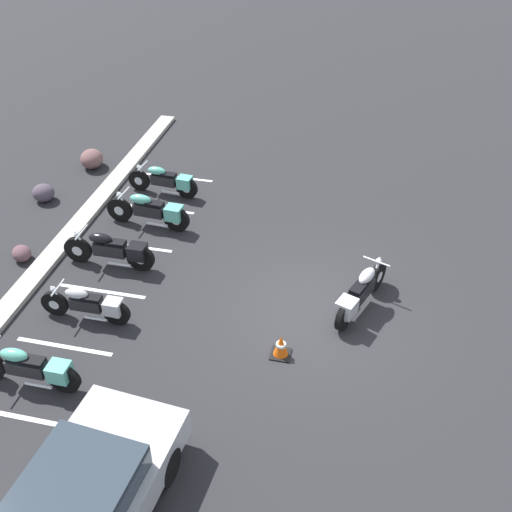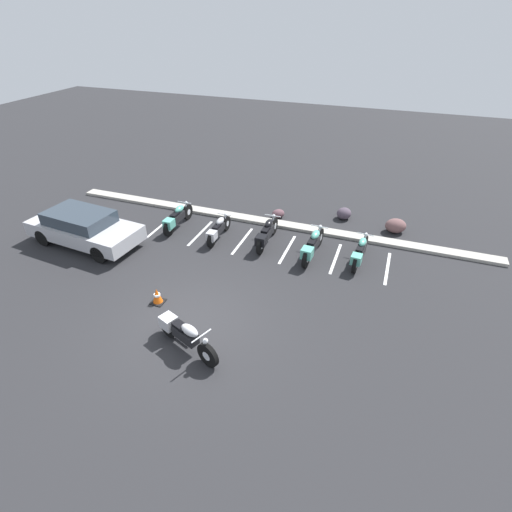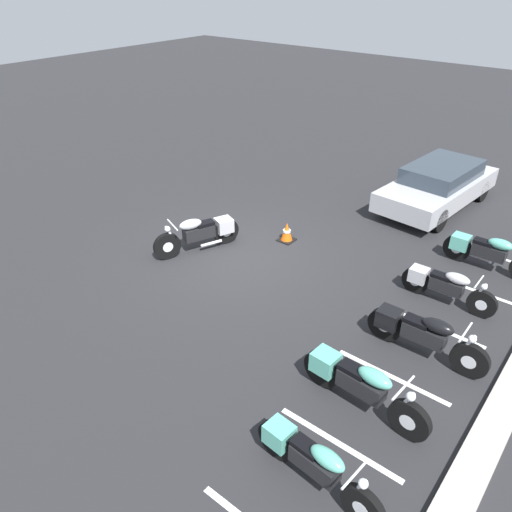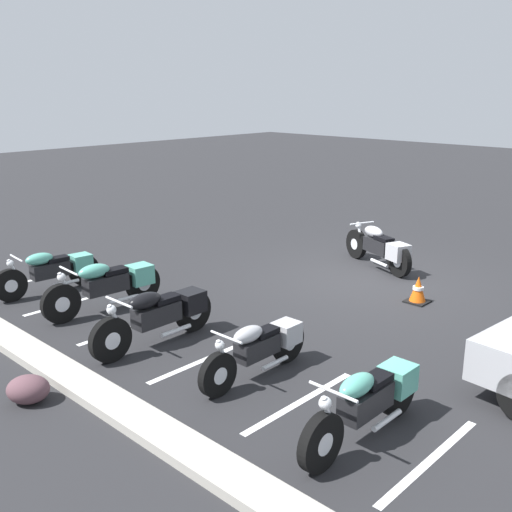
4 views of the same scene
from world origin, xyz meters
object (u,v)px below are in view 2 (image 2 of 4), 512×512
(landscape_rock_0, at_px, (396,226))
(parked_bike_0, at_px, (177,218))
(parked_bike_1, at_px, (218,230))
(traffic_cone, at_px, (157,296))
(parked_bike_2, at_px, (267,233))
(parked_bike_3, at_px, (312,245))
(parked_bike_4, at_px, (360,252))
(landscape_rock_2, at_px, (344,213))
(car_silver, at_px, (84,227))
(motorcycle_silver_featured, at_px, (184,334))
(landscape_rock_1, at_px, (278,214))

(landscape_rock_0, bearing_deg, parked_bike_0, -161.91)
(parked_bike_1, bearing_deg, traffic_cone, 177.77)
(parked_bike_2, xyz_separation_m, parked_bike_3, (1.82, -0.28, 0.01))
(parked_bike_2, xyz_separation_m, parked_bike_4, (3.47, -0.08, -0.03))
(parked_bike_4, xyz_separation_m, landscape_rock_0, (1.05, 2.78, -0.16))
(parked_bike_2, bearing_deg, parked_bike_1, 97.98)
(landscape_rock_0, xyz_separation_m, landscape_rock_2, (-2.13, 0.46, -0.04))
(parked_bike_1, bearing_deg, car_silver, 112.76)
(motorcycle_silver_featured, xyz_separation_m, parked_bike_2, (0.29, 5.83, -0.00))
(parked_bike_0, xyz_separation_m, parked_bike_2, (3.81, 0.02, 0.02))
(landscape_rock_2, bearing_deg, traffic_cone, -120.05)
(parked_bike_3, distance_m, traffic_cone, 5.66)
(car_silver, bearing_deg, parked_bike_2, 24.29)
(parked_bike_3, bearing_deg, landscape_rock_1, 42.74)
(motorcycle_silver_featured, height_order, landscape_rock_2, motorcycle_silver_featured)
(parked_bike_1, bearing_deg, landscape_rock_0, -65.48)
(landscape_rock_1, relative_size, traffic_cone, 1.07)
(landscape_rock_0, bearing_deg, parked_bike_3, -132.12)
(motorcycle_silver_featured, bearing_deg, parked_bike_4, 78.29)
(parked_bike_0, height_order, parked_bike_2, parked_bike_2)
(parked_bike_0, xyz_separation_m, parked_bike_4, (7.28, -0.06, -0.02))
(parked_bike_1, bearing_deg, parked_bike_3, -90.47)
(parked_bike_1, bearing_deg, landscape_rock_1, -32.57)
(parked_bike_2, height_order, landscape_rock_2, parked_bike_2)
(parked_bike_4, height_order, car_silver, car_silver)
(landscape_rock_1, height_order, landscape_rock_2, landscape_rock_2)
(parked_bike_1, xyz_separation_m, parked_bike_4, (5.35, 0.20, 0.02))
(parked_bike_4, bearing_deg, car_silver, 107.22)
(landscape_rock_1, bearing_deg, car_silver, -143.77)
(parked_bike_0, xyz_separation_m, landscape_rock_1, (3.56, 2.33, -0.28))
(parked_bike_2, height_order, landscape_rock_1, parked_bike_2)
(parked_bike_1, distance_m, landscape_rock_1, 3.06)
(landscape_rock_2, distance_m, traffic_cone, 8.78)
(landscape_rock_2, bearing_deg, parked_bike_4, -71.63)
(parked_bike_2, relative_size, landscape_rock_2, 3.62)
(parked_bike_3, height_order, traffic_cone, parked_bike_3)
(motorcycle_silver_featured, xyz_separation_m, traffic_cone, (-1.71, 1.39, -0.24))
(parked_bike_1, distance_m, parked_bike_2, 1.90)
(parked_bike_0, height_order, parked_bike_1, parked_bike_0)
(parked_bike_1, xyz_separation_m, landscape_rock_0, (6.40, 2.98, -0.14))
(motorcycle_silver_featured, height_order, parked_bike_2, same)
(parked_bike_0, distance_m, car_silver, 3.48)
(landscape_rock_0, distance_m, traffic_cone, 9.67)
(landscape_rock_1, bearing_deg, parked_bike_0, -146.83)
(motorcycle_silver_featured, distance_m, parked_bike_1, 5.77)
(parked_bike_0, bearing_deg, landscape_rock_1, -56.72)
(parked_bike_2, height_order, traffic_cone, parked_bike_2)
(parked_bike_3, bearing_deg, landscape_rock_2, -5.46)
(landscape_rock_1, bearing_deg, landscape_rock_2, 17.97)
(parked_bike_1, distance_m, parked_bike_3, 3.70)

